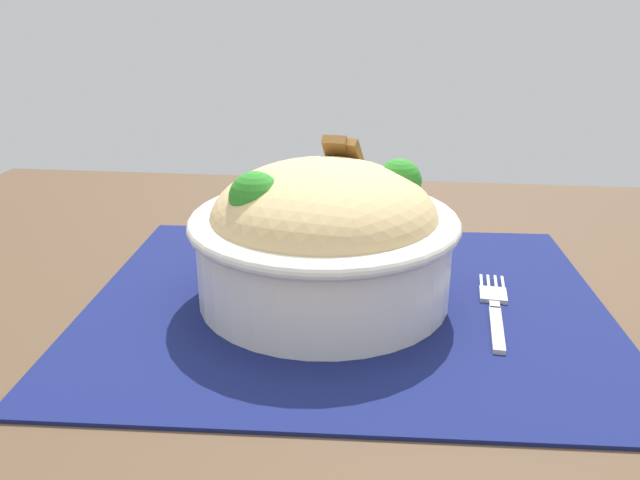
# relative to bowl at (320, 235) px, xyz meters

# --- Properties ---
(table) EXTENTS (1.11, 0.77, 0.78)m
(table) POSITION_rel_bowl_xyz_m (0.05, -0.01, -0.14)
(table) COLOR #4C3826
(table) RESTS_ON ground_plane
(placemat) EXTENTS (0.43, 0.36, 0.00)m
(placemat) POSITION_rel_bowl_xyz_m (0.02, -0.01, -0.06)
(placemat) COLOR #11194C
(placemat) RESTS_ON table
(bowl) EXTENTS (0.22, 0.22, 0.13)m
(bowl) POSITION_rel_bowl_xyz_m (0.00, 0.00, 0.00)
(bowl) COLOR silver
(bowl) RESTS_ON placemat
(fork) EXTENTS (0.03, 0.13, 0.00)m
(fork) POSITION_rel_bowl_xyz_m (0.14, -0.01, -0.05)
(fork) COLOR #B4B4B4
(fork) RESTS_ON placemat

